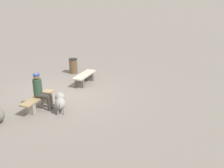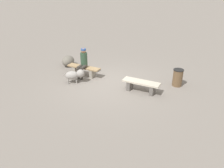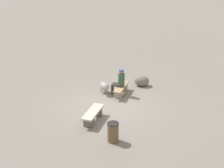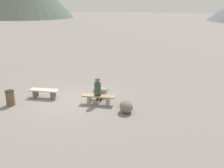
{
  "view_description": "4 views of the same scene",
  "coord_description": "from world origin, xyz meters",
  "px_view_note": "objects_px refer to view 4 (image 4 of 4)",
  "views": [
    {
      "loc": [
        8.48,
        6.32,
        4.3
      ],
      "look_at": [
        -0.76,
        1.78,
        0.51
      ],
      "focal_mm": 44.06,
      "sensor_mm": 36.0,
      "label": 1
    },
    {
      "loc": [
        -4.7,
        7.44,
        4.12
      ],
      "look_at": [
        -0.71,
        0.94,
        0.51
      ],
      "focal_mm": 35.26,
      "sensor_mm": 36.0,
      "label": 2
    },
    {
      "loc": [
        -11.2,
        -4.8,
        5.92
      ],
      "look_at": [
        1.58,
        0.45,
        0.45
      ],
      "focal_mm": 47.38,
      "sensor_mm": 36.0,
      "label": 3
    },
    {
      "loc": [
        5.22,
        -11.38,
        4.85
      ],
      "look_at": [
        1.6,
        2.01,
        0.4
      ],
      "focal_mm": 41.74,
      "sensor_mm": 36.0,
      "label": 4
    }
  ],
  "objects_px": {
    "boulder": "(126,107)",
    "bench_right": "(98,98)",
    "trash_bin": "(10,98)",
    "bench_left": "(44,92)",
    "dog": "(100,91)",
    "seated_person": "(98,89)"
  },
  "relations": [
    {
      "from": "bench_right",
      "to": "trash_bin",
      "type": "relative_size",
      "value": 2.24
    },
    {
      "from": "dog",
      "to": "trash_bin",
      "type": "relative_size",
      "value": 1.09
    },
    {
      "from": "bench_left",
      "to": "bench_right",
      "type": "distance_m",
      "value": 3.01
    },
    {
      "from": "bench_left",
      "to": "seated_person",
      "type": "height_order",
      "value": "seated_person"
    },
    {
      "from": "dog",
      "to": "seated_person",
      "type": "bearing_deg",
      "value": 61.39
    },
    {
      "from": "seated_person",
      "to": "bench_right",
      "type": "bearing_deg",
      "value": -69.6
    },
    {
      "from": "dog",
      "to": "trash_bin",
      "type": "bearing_deg",
      "value": -9.95
    },
    {
      "from": "trash_bin",
      "to": "seated_person",
      "type": "bearing_deg",
      "value": 17.92
    },
    {
      "from": "bench_right",
      "to": "boulder",
      "type": "bearing_deg",
      "value": -26.0
    },
    {
      "from": "bench_right",
      "to": "bench_left",
      "type": "bearing_deg",
      "value": 173.25
    },
    {
      "from": "bench_left",
      "to": "dog",
      "type": "bearing_deg",
      "value": 9.95
    },
    {
      "from": "bench_left",
      "to": "dog",
      "type": "relative_size",
      "value": 1.9
    },
    {
      "from": "trash_bin",
      "to": "boulder",
      "type": "relative_size",
      "value": 0.96
    },
    {
      "from": "trash_bin",
      "to": "boulder",
      "type": "distance_m",
      "value": 5.64
    },
    {
      "from": "trash_bin",
      "to": "boulder",
      "type": "xyz_separation_m",
      "value": [
        5.6,
        0.62,
        -0.1
      ]
    },
    {
      "from": "bench_left",
      "to": "bench_right",
      "type": "relative_size",
      "value": 0.93
    },
    {
      "from": "boulder",
      "to": "bench_right",
      "type": "bearing_deg",
      "value": 158.57
    },
    {
      "from": "bench_right",
      "to": "dog",
      "type": "xyz_separation_m",
      "value": [
        -0.18,
        0.85,
        0.08
      ]
    },
    {
      "from": "bench_left",
      "to": "boulder",
      "type": "xyz_separation_m",
      "value": [
        4.52,
        -0.71,
        -0.03
      ]
    },
    {
      "from": "bench_left",
      "to": "trash_bin",
      "type": "height_order",
      "value": "trash_bin"
    },
    {
      "from": "dog",
      "to": "trash_bin",
      "type": "xyz_separation_m",
      "value": [
        -3.92,
        -2.06,
        -0.01
      ]
    },
    {
      "from": "bench_right",
      "to": "trash_bin",
      "type": "bearing_deg",
      "value": -168.03
    }
  ]
}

